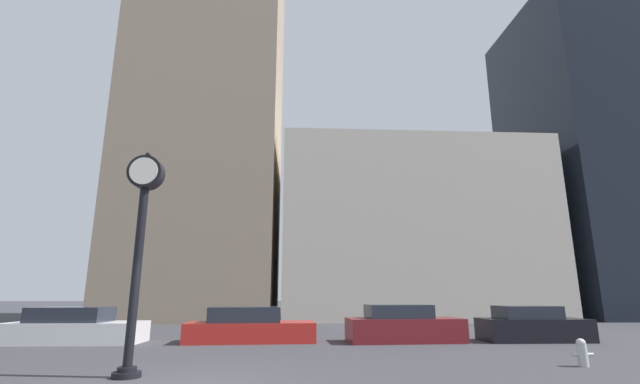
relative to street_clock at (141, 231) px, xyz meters
name	(u,v)px	position (x,y,z in m)	size (l,w,h in m)	color
building_tall_tower	(215,67)	(-3.38, 22.62, 16.99)	(10.94, 12.00, 40.34)	gray
building_storefront_row	(406,234)	(12.13, 22.62, 3.07)	(18.76, 12.00, 12.50)	beige
building_glass_modern	(578,156)	(26.99, 22.62, 9.74)	(8.19, 12.00, 25.84)	black
street_clock	(141,231)	(0.00, 0.00, 0.00)	(0.80, 0.61, 5.09)	black
car_white	(75,328)	(-4.44, 6.74, -2.64)	(4.78, 1.93, 1.28)	silver
car_red	(249,327)	(1.89, 6.83, -2.65)	(4.85, 2.05, 1.27)	red
car_maroon	(403,326)	(7.67, 6.52, -2.61)	(4.34, 1.95, 1.35)	maroon
car_black	(532,326)	(12.65, 6.50, -2.63)	(3.93, 1.77, 1.30)	black
fire_hydrant_near	(582,352)	(10.76, 0.82, -2.85)	(0.55, 0.24, 0.67)	#B7B7BC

